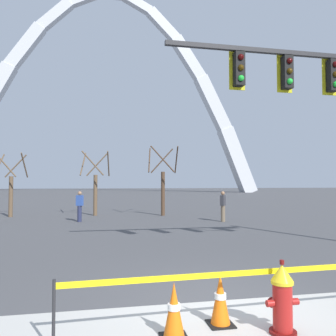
{
  "coord_description": "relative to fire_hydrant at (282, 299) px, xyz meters",
  "views": [
    {
      "loc": [
        -1.98,
        -5.54,
        2.04
      ],
      "look_at": [
        0.14,
        5.0,
        2.5
      ],
      "focal_mm": 36.67,
      "sensor_mm": 36.0,
      "label": 1
    }
  ],
  "objects": [
    {
      "name": "pedestrian_walking_left",
      "position": [
        3.93,
        12.8,
        0.35
      ],
      "size": [
        0.37,
        0.39,
        1.59
      ],
      "color": "brown",
      "rests_on": "ground"
    },
    {
      "name": "monument_arch",
      "position": [
        -0.46,
        64.17,
        18.03
      ],
      "size": [
        61.51,
        2.83,
        41.32
      ],
      "color": "silver",
      "rests_on": "ground"
    },
    {
      "name": "pedestrian_standing_center",
      "position": [
        -3.44,
        14.23,
        0.35
      ],
      "size": [
        0.39,
        0.33,
        1.59
      ],
      "color": "#232847",
      "rests_on": "ground"
    },
    {
      "name": "tree_far_left",
      "position": [
        -7.62,
        17.67,
        1.23
      ],
      "size": [
        1.77,
        1.78,
        3.81
      ],
      "color": "brown",
      "rests_on": "ground"
    },
    {
      "name": "fire_hydrant",
      "position": [
        0.0,
        0.0,
        0.0
      ],
      "size": [
        0.46,
        0.48,
        0.99
      ],
      "color": "#5E0F0D",
      "rests_on": "ground"
    },
    {
      "name": "traffic_cone_by_hydrant",
      "position": [
        -0.72,
        0.43,
        -0.11
      ],
      "size": [
        0.36,
        0.36,
        0.73
      ],
      "color": "black",
      "rests_on": "ground"
    },
    {
      "name": "ground_plane",
      "position": [
        -0.46,
        1.24,
        -0.47
      ],
      "size": [
        240.0,
        240.0,
        0.0
      ],
      "primitive_type": "plane",
      "color": "#474749"
    },
    {
      "name": "caution_tape_barrier",
      "position": [
        -0.25,
        0.16,
        0.14
      ],
      "size": [
        5.45,
        0.27,
        0.88
      ],
      "color": "#232326",
      "rests_on": "ground"
    },
    {
      "name": "tree_left_mid",
      "position": [
        -2.68,
        17.57,
        1.3
      ],
      "size": [
        1.84,
        1.85,
        3.98
      ],
      "color": "brown",
      "rests_on": "ground"
    },
    {
      "name": "traffic_cone_mid_sidewalk",
      "position": [
        -1.46,
        0.15,
        -0.11
      ],
      "size": [
        0.36,
        0.36,
        0.73
      ],
      "color": "black",
      "rests_on": "ground"
    },
    {
      "name": "tree_center_left",
      "position": [
        1.45,
        16.73,
        1.44
      ],
      "size": [
        1.97,
        1.98,
        4.28
      ],
      "color": "#473323",
      "rests_on": "ground"
    }
  ]
}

